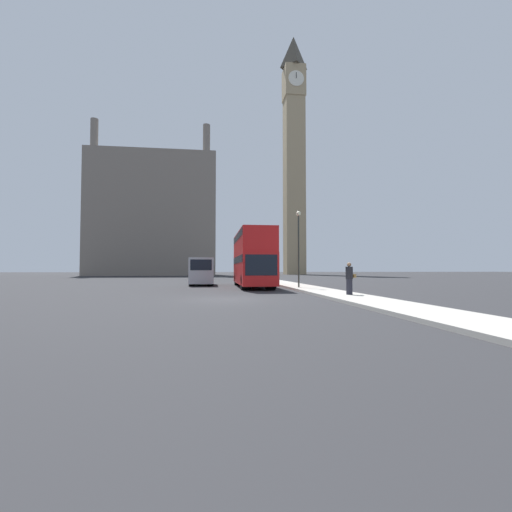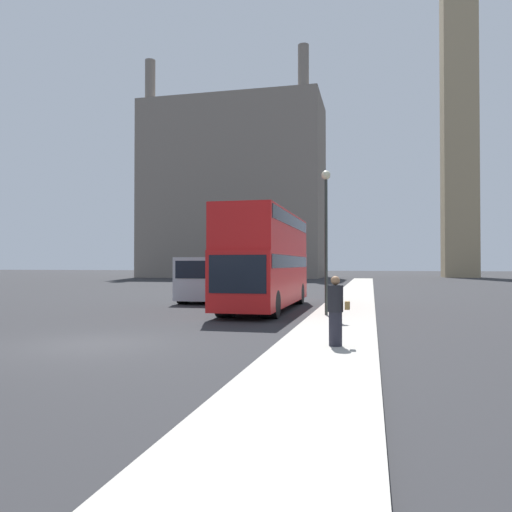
# 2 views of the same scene
# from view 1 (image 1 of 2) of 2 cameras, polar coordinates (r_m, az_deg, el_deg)

# --- Properties ---
(ground_plane) EXTENTS (300.00, 300.00, 0.00)m
(ground_plane) POSITION_cam_1_polar(r_m,az_deg,el_deg) (17.56, -4.56, -7.18)
(ground_plane) COLOR #28282B
(sidewalk_strip) EXTENTS (2.56, 120.00, 0.15)m
(sidewalk_strip) POSITION_cam_1_polar(r_m,az_deg,el_deg) (18.91, 14.95, -6.53)
(sidewalk_strip) COLOR #ADA89E
(sidewalk_strip) RESTS_ON ground_plane
(clock_tower) EXTENTS (5.72, 5.89, 67.36)m
(clock_tower) POSITION_cam_1_polar(r_m,az_deg,el_deg) (100.53, 6.35, 17.01)
(clock_tower) COLOR tan
(clock_tower) RESTS_ON ground_plane
(building_block_distant) EXTENTS (29.26, 13.70, 35.13)m
(building_block_distant) POSITION_cam_1_polar(r_m,az_deg,el_deg) (87.19, -16.49, 6.45)
(building_block_distant) COLOR slate
(building_block_distant) RESTS_ON ground_plane
(red_double_decker_bus) EXTENTS (2.58, 10.55, 4.59)m
(red_double_decker_bus) POSITION_cam_1_polar(r_m,az_deg,el_deg) (28.74, -0.58, -0.15)
(red_double_decker_bus) COLOR red
(red_double_decker_bus) RESTS_ON ground_plane
(white_van) EXTENTS (2.20, 5.39, 2.55)m
(white_van) POSITION_cam_1_polar(r_m,az_deg,el_deg) (32.66, -8.99, -2.44)
(white_van) COLOR #B2B7BC
(white_van) RESTS_ON ground_plane
(pedestrian) EXTENTS (0.55, 0.39, 1.74)m
(pedestrian) POSITION_cam_1_polar(r_m,az_deg,el_deg) (19.22, 15.30, -3.64)
(pedestrian) COLOR #23232D
(pedestrian) RESTS_ON sidewalk_strip
(street_lamp) EXTENTS (0.36, 0.36, 5.79)m
(street_lamp) POSITION_cam_1_polar(r_m,az_deg,el_deg) (26.19, 7.11, 3.13)
(street_lamp) COLOR #2D332D
(street_lamp) RESTS_ON sidewalk_strip
(parked_sedan) EXTENTS (1.71, 4.57, 1.47)m
(parked_sedan) POSITION_cam_1_polar(r_m,az_deg,el_deg) (48.29, -9.20, -3.16)
(parked_sedan) COLOR black
(parked_sedan) RESTS_ON ground_plane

